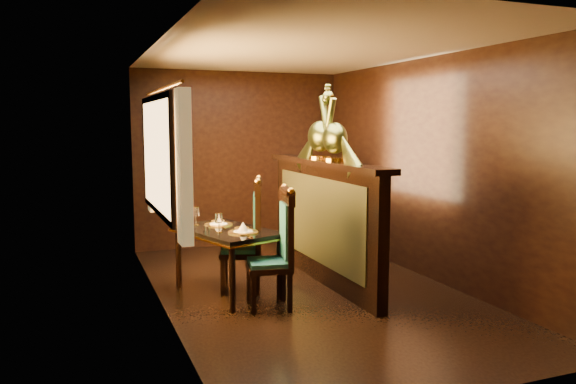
% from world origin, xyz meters
% --- Properties ---
extents(ground, '(5.00, 5.00, 0.00)m').
position_xyz_m(ground, '(0.00, 0.00, 0.00)').
color(ground, black).
rests_on(ground, ground).
extents(room_shell, '(3.04, 5.04, 2.52)m').
position_xyz_m(room_shell, '(-0.09, 0.02, 1.58)').
color(room_shell, black).
rests_on(room_shell, ground).
extents(partition, '(0.26, 2.70, 1.36)m').
position_xyz_m(partition, '(0.32, 0.30, 0.71)').
color(partition, black).
rests_on(partition, ground).
extents(dining_table, '(1.04, 1.33, 0.89)m').
position_xyz_m(dining_table, '(-0.82, 0.20, 0.62)').
color(dining_table, black).
rests_on(dining_table, ground).
extents(chair_left, '(0.49, 0.51, 1.18)m').
position_xyz_m(chair_left, '(-0.44, -0.38, 0.61)').
color(chair_left, black).
rests_on(chair_left, ground).
extents(chair_right, '(0.56, 0.57, 1.21)m').
position_xyz_m(chair_right, '(-0.54, 0.23, 0.63)').
color(chair_right, black).
rests_on(chair_right, ground).
extents(peacock_left, '(0.25, 0.66, 0.79)m').
position_xyz_m(peacock_left, '(0.33, 0.03, 1.75)').
color(peacock_left, '#1A502D').
rests_on(peacock_left, partition).
extents(peacock_right, '(0.26, 0.69, 0.82)m').
position_xyz_m(peacock_right, '(0.33, 0.40, 1.77)').
color(peacock_right, '#1A502D').
rests_on(peacock_right, partition).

